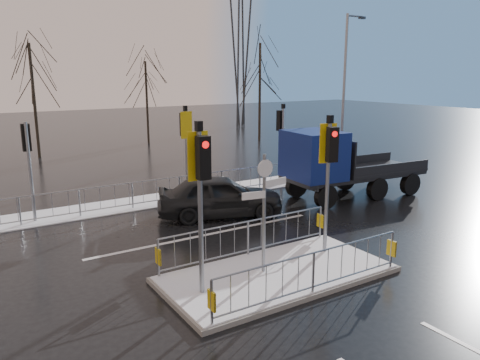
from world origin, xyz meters
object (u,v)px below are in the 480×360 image
traffic_island (277,262)px  street_lamp_right (345,88)px  car_far_lane (220,196)px  flatbed_truck (331,163)px

traffic_island → street_lamp_right: (10.58, 8.49, 4.00)m
car_far_lane → flatbed_truck: size_ratio=0.71×
car_far_lane → traffic_island: bearing=-173.3°
car_far_lane → flatbed_truck: bearing=-73.2°
car_far_lane → flatbed_truck: 5.11m
car_far_lane → street_lamp_right: (9.20, 3.18, 3.62)m
flatbed_truck → street_lamp_right: (4.16, 3.58, 2.84)m
car_far_lane → street_lamp_right: bearing=-49.6°
car_far_lane → street_lamp_right: 10.38m
traffic_island → car_far_lane: size_ratio=1.32×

